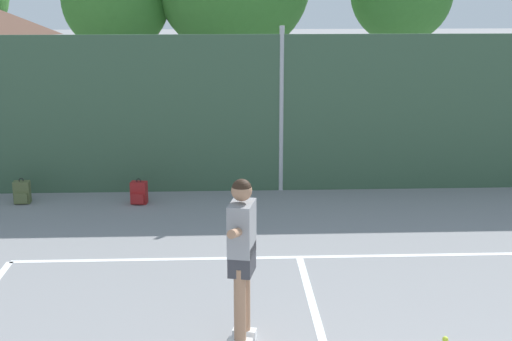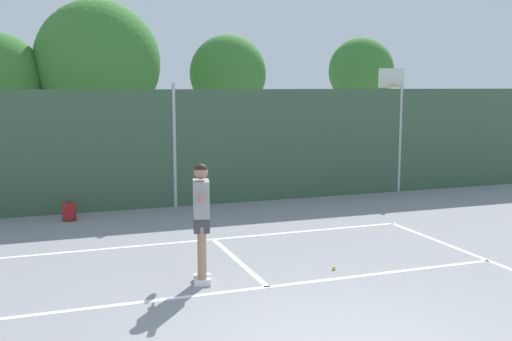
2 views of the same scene
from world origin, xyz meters
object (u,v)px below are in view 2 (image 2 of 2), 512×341
basketball_hoop (390,108)px  tennis_player (201,212)px  tennis_ball (334,268)px  backpack_red (69,212)px

basketball_hoop → tennis_player: basketball_hoop is taller
tennis_ball → backpack_red: backpack_red is taller
tennis_player → tennis_ball: bearing=-2.5°
basketball_hoop → backpack_red: size_ratio=7.67×
tennis_player → backpack_red: 5.57m
basketball_hoop → tennis_ball: basketball_hoop is taller
tennis_player → backpack_red: tennis_player is taller
basketball_hoop → backpack_red: bearing=-164.8°
tennis_player → tennis_ball: size_ratio=28.10×
basketball_hoop → tennis_player: (-8.25, -7.92, -1.20)m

